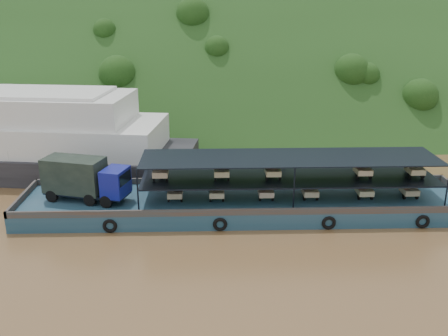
{
  "coord_description": "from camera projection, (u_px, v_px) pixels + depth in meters",
  "views": [
    {
      "loc": [
        -3.24,
        -35.14,
        16.13
      ],
      "look_at": [
        -2.0,
        3.0,
        3.2
      ],
      "focal_mm": 40.0,
      "sensor_mm": 36.0,
      "label": 1
    }
  ],
  "objects": [
    {
      "name": "ground",
      "position": [
        251.0,
        219.0,
        38.54
      ],
      "size": [
        160.0,
        160.0,
        0.0
      ],
      "primitive_type": "plane",
      "color": "brown",
      "rests_on": "ground"
    },
    {
      "name": "hillside",
      "position": [
        230.0,
        116.0,
        72.61
      ],
      "size": [
        140.0,
        39.6,
        39.6
      ],
      "primitive_type": "cube",
      "rotation": [
        0.79,
        0.0,
        0.0
      ],
      "color": "#1B3814",
      "rests_on": "ground"
    },
    {
      "name": "cargo_barge",
      "position": [
        232.0,
        199.0,
        39.56
      ],
      "size": [
        35.0,
        7.18,
        4.55
      ],
      "color": "#163A4E",
      "rests_on": "ground"
    }
  ]
}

